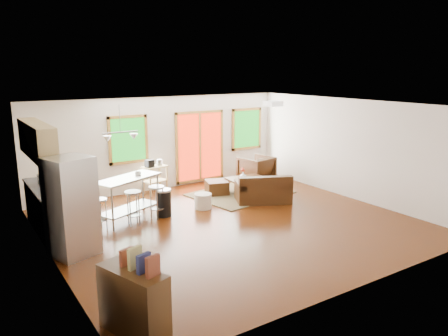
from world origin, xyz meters
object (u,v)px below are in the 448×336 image
armchair (256,168)px  kitchen_cart (154,170)px  island (128,191)px  loveseat (263,191)px  refrigerator (72,207)px  rug (240,193)px  coffee_table (246,180)px  ottoman (217,187)px

armchair → kitchen_cart: bearing=-20.8°
armchair → island: size_ratio=0.53×
loveseat → island: size_ratio=0.93×
loveseat → refrigerator: bearing=-147.4°
rug → island: island is taller
rug → loveseat: 0.96m
loveseat → rug: bearing=119.6°
coffee_table → island: size_ratio=0.65×
ottoman → refrigerator: size_ratio=0.31×
refrigerator → island: bearing=20.9°
kitchen_cart → rug: bearing=-33.2°
coffee_table → ottoman: 0.84m
armchair → refrigerator: size_ratio=0.49×
coffee_table → ottoman: bearing=161.1°
loveseat → ottoman: loveseat is taller
rug → kitchen_cart: 2.43m
loveseat → ottoman: bearing=141.7°
island → kitchen_cart: bearing=50.3°
ottoman → kitchen_cart: kitchen_cart is taller
island → refrigerator: bearing=-141.0°
refrigerator → kitchen_cart: (2.89, 2.87, -0.25)m
armchair → ottoman: (-1.65, -0.42, -0.26)m
armchair → rug: bearing=23.3°
rug → armchair: armchair is taller
armchair → kitchen_cart: kitchen_cart is taller
rug → coffee_table: 0.42m
ottoman → island: (-2.76, -0.67, 0.49)m
refrigerator → kitchen_cart: 4.08m
coffee_table → rug: bearing=-165.7°
loveseat → refrigerator: refrigerator is taller
coffee_table → kitchen_cart: bearing=150.7°
coffee_table → kitchen_cart: size_ratio=1.12×
coffee_table → island: bearing=-173.5°
island → armchair: bearing=13.9°
rug → refrigerator: bearing=-161.8°
rug → island: bearing=-174.0°
ottoman → coffee_table: bearing=-18.9°
loveseat → coffee_table: loveseat is taller
rug → island: 3.39m
island → kitchen_cart: 2.12m
rug → kitchen_cart: bearing=146.8°
loveseat → coffee_table: (0.15, 0.97, 0.07)m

